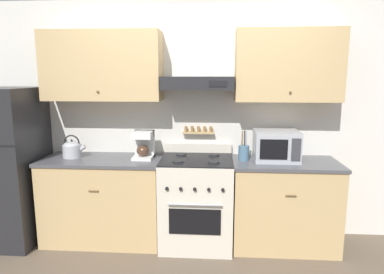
{
  "coord_description": "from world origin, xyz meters",
  "views": [
    {
      "loc": [
        0.19,
        -3.1,
        1.76
      ],
      "look_at": [
        -0.05,
        0.26,
        1.15
      ],
      "focal_mm": 32.0,
      "sensor_mm": 36.0,
      "label": 1
    }
  ],
  "objects": [
    {
      "name": "counter_left",
      "position": [
        -1.0,
        0.32,
        0.45
      ],
      "size": [
        1.26,
        0.62,
        0.9
      ],
      "color": "tan",
      "rests_on": "ground_plane"
    },
    {
      "name": "ground_plane",
      "position": [
        0.0,
        0.0,
        0.0
      ],
      "size": [
        16.0,
        16.0,
        0.0
      ],
      "primitive_type": "plane",
      "color": "brown"
    },
    {
      "name": "tea_kettle",
      "position": [
        -1.33,
        0.34,
        1.0
      ],
      "size": [
        0.25,
        0.2,
        0.24
      ],
      "color": "#B7B7BC",
      "rests_on": "counter_left"
    },
    {
      "name": "stove_range",
      "position": [
        0.0,
        0.29,
        0.47
      ],
      "size": [
        0.73,
        0.68,
        1.02
      ],
      "color": "beige",
      "rests_on": "ground_plane"
    },
    {
      "name": "coffee_maker",
      "position": [
        -0.56,
        0.37,
        1.05
      ],
      "size": [
        0.2,
        0.25,
        0.29
      ],
      "color": "white",
      "rests_on": "counter_left"
    },
    {
      "name": "refrigerator",
      "position": [
        -2.0,
        0.24,
        0.82
      ],
      "size": [
        0.66,
        0.75,
        1.64
      ],
      "color": "#232326",
      "rests_on": "ground_plane"
    },
    {
      "name": "wall_back",
      "position": [
        -0.04,
        0.58,
        1.48
      ],
      "size": [
        5.2,
        0.46,
        2.55
      ],
      "color": "silver",
      "rests_on": "ground_plane"
    },
    {
      "name": "utensil_crock",
      "position": [
        0.48,
        0.34,
        0.99
      ],
      "size": [
        0.11,
        0.11,
        0.31
      ],
      "color": "slate",
      "rests_on": "counter_right"
    },
    {
      "name": "microwave",
      "position": [
        0.81,
        0.36,
        1.06
      ],
      "size": [
        0.44,
        0.37,
        0.31
      ],
      "color": "#ADAFB5",
      "rests_on": "counter_right"
    },
    {
      "name": "counter_right",
      "position": [
        0.9,
        0.32,
        0.45
      ],
      "size": [
        1.07,
        0.62,
        0.9
      ],
      "color": "tan",
      "rests_on": "ground_plane"
    }
  ]
}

